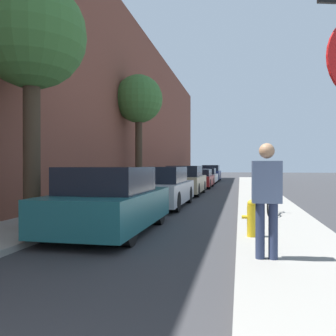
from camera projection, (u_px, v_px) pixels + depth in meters
ground_plane at (197, 198)px, 16.47m from camera, size 120.00×120.00×0.00m
sidewalk_left at (137, 196)px, 17.05m from camera, size 2.00×52.00×0.12m
sidewalk_right at (261, 198)px, 15.89m from camera, size 2.00×52.00×0.12m
building_facade_left at (110, 96)px, 17.28m from camera, size 0.70×52.00×9.83m
parked_car_teal at (110, 201)px, 8.01m from camera, size 1.87×4.10×1.48m
parked_car_silver at (163, 188)px, 12.94m from camera, size 1.69×4.57×1.47m
parked_car_champagne at (185, 181)px, 18.35m from camera, size 1.76×4.51×1.49m
parked_car_red at (199, 179)px, 24.08m from camera, size 1.82×4.46×1.25m
parked_car_white at (205, 176)px, 29.50m from camera, size 1.85×3.97×1.27m
parked_car_navy at (211, 173)px, 34.45m from camera, size 1.74×4.21×1.53m
street_tree_near at (31, 37)px, 8.22m from camera, size 2.54×2.54×5.73m
street_tree_far at (139, 101)px, 18.00m from camera, size 2.44×2.44×6.00m
fire_hydrant at (252, 218)px, 6.95m from camera, size 0.38×0.17×0.73m
pedestrian at (267, 193)px, 5.29m from camera, size 0.44×0.23×1.73m
bicycle at (271, 203)px, 10.12m from camera, size 0.47×1.49×0.62m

